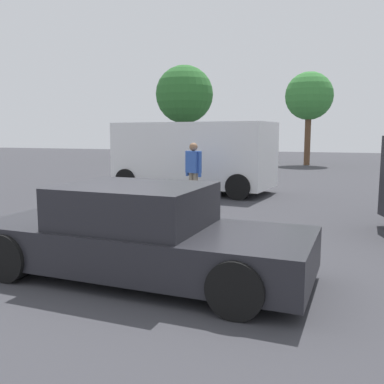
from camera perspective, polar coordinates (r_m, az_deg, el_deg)
ground_plane at (r=5.86m, az=-6.79°, el=-11.51°), size 80.00×80.00×0.00m
sedan_foreground at (r=5.86m, az=-6.88°, el=-5.67°), size 4.56×1.99×1.25m
dog at (r=9.24m, az=-5.73°, el=-2.48°), size 0.53×0.56×0.46m
van_white at (r=14.16m, az=0.19°, el=4.97°), size 5.35×2.79×2.27m
pedestrian at (r=11.91m, az=0.20°, el=3.31°), size 0.53×0.38×1.67m
tree_back_center at (r=26.98m, az=15.28°, el=12.12°), size 2.82×2.82×5.52m
tree_back_right at (r=32.24m, az=-1.02°, el=12.79°), size 4.21×4.21×6.82m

